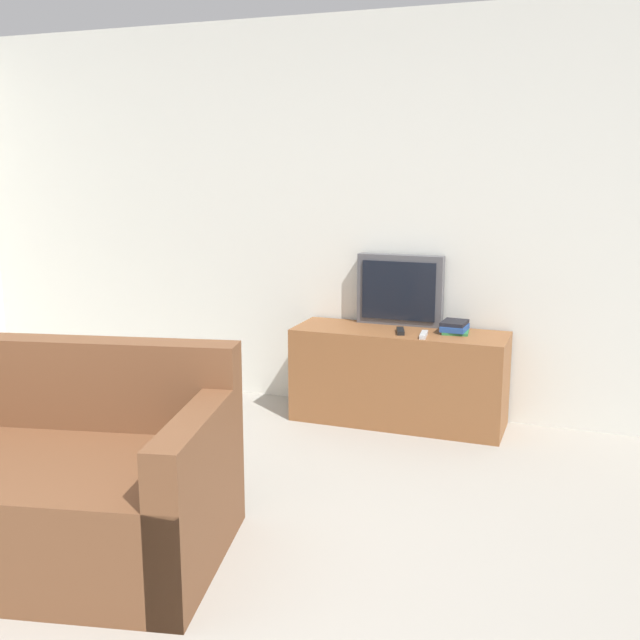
{
  "coord_description": "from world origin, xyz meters",
  "views": [
    {
      "loc": [
        1.56,
        -1.78,
        1.64
      ],
      "look_at": [
        0.1,
        2.16,
        0.77
      ],
      "focal_mm": 42.0,
      "sensor_mm": 36.0,
      "label": 1
    }
  ],
  "objects_px": {
    "book_stack": "(455,327)",
    "remote_on_stand": "(400,331)",
    "tv_stand": "(399,377)",
    "remote_secondary": "(424,335)",
    "television": "(400,290)"
  },
  "relations": [
    {
      "from": "book_stack",
      "to": "remote_on_stand",
      "type": "bearing_deg",
      "value": -158.48
    },
    {
      "from": "tv_stand",
      "to": "remote_secondary",
      "type": "relative_size",
      "value": 7.76
    },
    {
      "from": "book_stack",
      "to": "remote_on_stand",
      "type": "distance_m",
      "value": 0.34
    },
    {
      "from": "tv_stand",
      "to": "remote_on_stand",
      "type": "xyz_separation_m",
      "value": [
        0.02,
        -0.06,
        0.32
      ]
    },
    {
      "from": "remote_secondary",
      "to": "television",
      "type": "bearing_deg",
      "value": 128.03
    },
    {
      "from": "tv_stand",
      "to": "remote_secondary",
      "type": "distance_m",
      "value": 0.38
    },
    {
      "from": "book_stack",
      "to": "tv_stand",
      "type": "bearing_deg",
      "value": -169.35
    },
    {
      "from": "tv_stand",
      "to": "remote_on_stand",
      "type": "distance_m",
      "value": 0.32
    },
    {
      "from": "tv_stand",
      "to": "television",
      "type": "xyz_separation_m",
      "value": [
        -0.05,
        0.18,
        0.54
      ]
    },
    {
      "from": "remote_secondary",
      "to": "book_stack",
      "type": "bearing_deg",
      "value": 48.26
    },
    {
      "from": "television",
      "to": "remote_on_stand",
      "type": "height_order",
      "value": "television"
    },
    {
      "from": "television",
      "to": "remote_secondary",
      "type": "xyz_separation_m",
      "value": [
        0.23,
        -0.29,
        -0.22
      ]
    },
    {
      "from": "tv_stand",
      "to": "television",
      "type": "relative_size",
      "value": 2.4
    },
    {
      "from": "television",
      "to": "book_stack",
      "type": "distance_m",
      "value": 0.45
    },
    {
      "from": "remote_on_stand",
      "to": "remote_secondary",
      "type": "distance_m",
      "value": 0.17
    }
  ]
}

